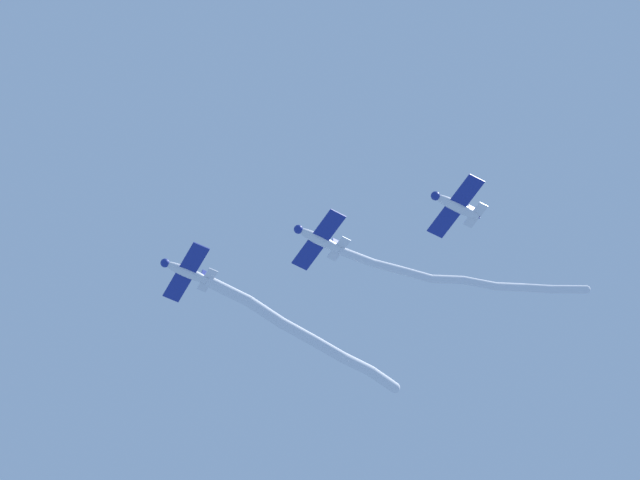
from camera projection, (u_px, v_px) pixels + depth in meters
airplane_lead at (186, 272)px, 93.63m from camera, size 5.98×4.71×1.54m
smoke_trail_lead at (309, 337)px, 96.95m from camera, size 8.10×18.53×1.93m
airplane_left_wing at (319, 239)px, 92.10m from camera, size 6.06×4.72×1.54m
smoke_trail_left_wing at (465, 278)px, 96.59m from camera, size 15.12×17.40×4.44m
airplane_right_wing at (456, 206)px, 90.56m from camera, size 6.01×4.70×1.54m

